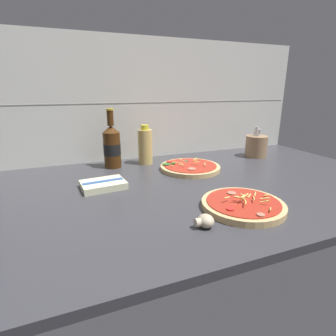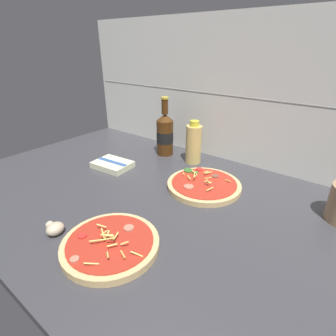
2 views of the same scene
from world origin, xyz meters
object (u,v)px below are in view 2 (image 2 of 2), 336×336
mushroom_left (55,228)px  dish_towel (113,165)px  pizza_near (111,244)px  beer_bottle (165,134)px  pizza_far (204,185)px  oil_bottle (194,144)px

mushroom_left → dish_towel: 42.76cm
pizza_near → beer_bottle: bearing=116.2°
pizza_near → dish_towel: size_ratio=1.52×
beer_bottle → mushroom_left: size_ratio=5.12×
pizza_near → pizza_far: (2.57, 40.68, -0.03)cm
oil_bottle → mushroom_left: size_ratio=3.59×
oil_bottle → dish_towel: size_ratio=1.14×
pizza_far → oil_bottle: oil_bottle is taller
oil_bottle → mushroom_left: oil_bottle is taller
mushroom_left → dish_towel: (-20.14, 37.72, -0.48)cm
mushroom_left → dish_towel: mushroom_left is taller
oil_bottle → pizza_far: bearing=-47.1°
oil_bottle → dish_towel: bearing=-133.0°
pizza_far → beer_bottle: bearing=151.9°
pizza_near → beer_bottle: beer_bottle is taller
pizza_far → beer_bottle: beer_bottle is taller
mushroom_left → pizza_far: bearing=68.2°
pizza_near → dish_towel: pizza_near is taller
pizza_far → mushroom_left: (-18.47, -46.26, 0.63)cm
beer_bottle → oil_bottle: (15.35, 0.08, -1.30)cm
mushroom_left → beer_bottle: bearing=101.0°
beer_bottle → mushroom_left: 64.28cm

